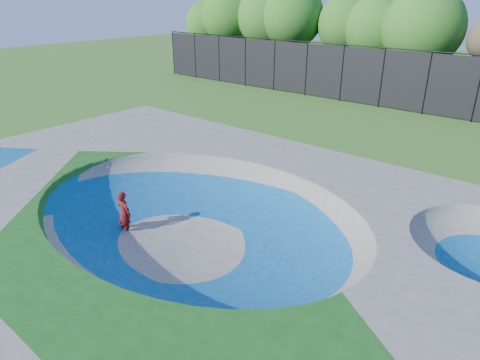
# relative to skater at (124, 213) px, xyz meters

# --- Properties ---
(ground) EXTENTS (120.00, 120.00, 0.00)m
(ground) POSITION_rel_skater_xyz_m (2.38, 0.88, -0.76)
(ground) COLOR #30631B
(ground) RESTS_ON ground
(skate_deck) EXTENTS (22.00, 14.00, 1.50)m
(skate_deck) POSITION_rel_skater_xyz_m (2.38, 0.88, -0.01)
(skate_deck) COLOR gray
(skate_deck) RESTS_ON ground
(skater) EXTENTS (0.56, 0.38, 1.53)m
(skater) POSITION_rel_skater_xyz_m (0.00, 0.00, 0.00)
(skater) COLOR red
(skater) RESTS_ON ground
(skateboard) EXTENTS (0.79, 0.26, 0.05)m
(skateboard) POSITION_rel_skater_xyz_m (0.00, 0.00, -0.74)
(skateboard) COLOR black
(skateboard) RESTS_ON ground
(fence) EXTENTS (48.09, 0.09, 4.04)m
(fence) POSITION_rel_skater_xyz_m (2.38, 21.88, 1.33)
(fence) COLOR black
(fence) RESTS_ON ground
(treeline) EXTENTS (52.68, 7.48, 8.44)m
(treeline) POSITION_rel_skater_xyz_m (0.97, 26.65, 4.41)
(treeline) COLOR #402F20
(treeline) RESTS_ON ground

